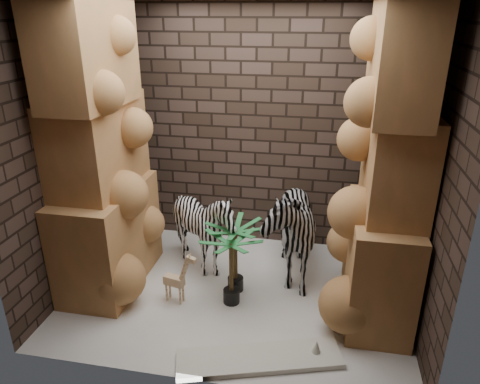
% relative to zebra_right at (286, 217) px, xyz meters
% --- Properties ---
extents(floor, '(3.50, 3.50, 0.00)m').
position_rel_zebra_right_xyz_m(floor, '(-0.47, -0.50, -0.71)').
color(floor, white).
rests_on(floor, ground).
extents(wall_back, '(3.50, 0.00, 3.50)m').
position_rel_zebra_right_xyz_m(wall_back, '(-0.47, 0.75, 0.79)').
color(wall_back, '#2F231A').
rests_on(wall_back, ground).
extents(wall_front, '(3.50, 0.00, 3.50)m').
position_rel_zebra_right_xyz_m(wall_front, '(-0.47, -1.75, 0.79)').
color(wall_front, '#2F231A').
rests_on(wall_front, ground).
extents(wall_left, '(0.00, 3.00, 3.00)m').
position_rel_zebra_right_xyz_m(wall_left, '(-2.22, -0.50, 0.79)').
color(wall_left, '#2F231A').
rests_on(wall_left, ground).
extents(wall_right, '(0.00, 3.00, 3.00)m').
position_rel_zebra_right_xyz_m(wall_right, '(1.28, -0.50, 0.79)').
color(wall_right, '#2F231A').
rests_on(wall_right, ground).
extents(rock_pillar_left, '(0.68, 1.30, 3.00)m').
position_rel_zebra_right_xyz_m(rock_pillar_left, '(-1.87, -0.50, 0.79)').
color(rock_pillar_left, '#C1804A').
rests_on(rock_pillar_left, floor).
extents(rock_pillar_right, '(0.58, 1.25, 3.00)m').
position_rel_zebra_right_xyz_m(rock_pillar_right, '(0.95, -0.50, 0.79)').
color(rock_pillar_right, '#C1804A').
rests_on(rock_pillar_right, floor).
extents(zebra_right, '(0.86, 1.30, 1.42)m').
position_rel_zebra_right_xyz_m(zebra_right, '(0.00, 0.00, 0.00)').
color(zebra_right, white).
rests_on(zebra_right, floor).
extents(zebra_left, '(0.94, 1.13, 0.97)m').
position_rel_zebra_right_xyz_m(zebra_left, '(-0.91, -0.12, -0.22)').
color(zebra_left, white).
rests_on(zebra_left, floor).
extents(giraffe_toy, '(0.34, 0.18, 0.63)m').
position_rel_zebra_right_xyz_m(giraffe_toy, '(-1.06, -0.75, -0.40)').
color(giraffe_toy, beige).
rests_on(giraffe_toy, floor).
extents(palm_front, '(0.36, 0.36, 0.81)m').
position_rel_zebra_right_xyz_m(palm_front, '(-0.48, -0.44, -0.30)').
color(palm_front, '#246036').
rests_on(palm_front, floor).
extents(palm_back, '(0.36, 0.36, 0.78)m').
position_rel_zebra_right_xyz_m(palm_back, '(-0.47, -0.67, -0.32)').
color(palm_back, '#246036').
rests_on(palm_back, floor).
extents(surfboard, '(1.47, 0.76, 0.05)m').
position_rel_zebra_right_xyz_m(surfboard, '(-0.06, -1.44, -0.68)').
color(surfboard, beige).
rests_on(surfboard, floor).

